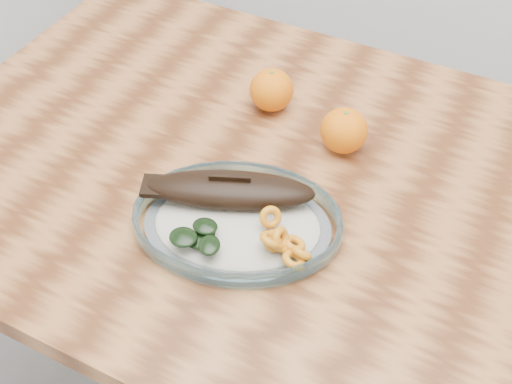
% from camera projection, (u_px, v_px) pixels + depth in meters
% --- Properties ---
extents(dining_table, '(1.20, 0.80, 0.75)m').
position_uv_depth(dining_table, '(280.00, 218.00, 1.07)').
color(dining_table, '#572C14').
rests_on(dining_table, ground).
extents(plated_meal, '(0.68, 0.68, 0.08)m').
position_uv_depth(plated_meal, '(237.00, 219.00, 0.92)').
color(plated_meal, white).
rests_on(plated_meal, dining_table).
extents(orange_left, '(0.08, 0.08, 0.08)m').
position_uv_depth(orange_left, '(272.00, 90.00, 1.09)').
color(orange_left, '#E84F04').
rests_on(orange_left, dining_table).
extents(orange_right, '(0.08, 0.08, 0.08)m').
position_uv_depth(orange_right, '(344.00, 131.00, 1.02)').
color(orange_right, '#E84F04').
rests_on(orange_right, dining_table).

